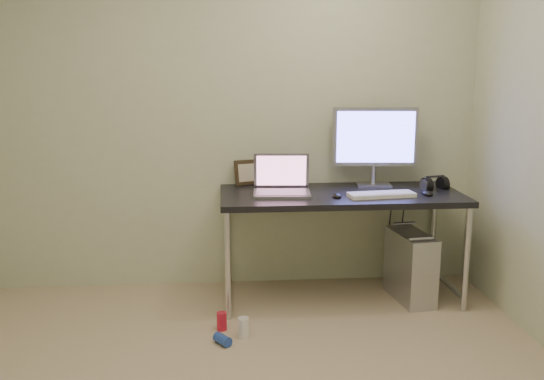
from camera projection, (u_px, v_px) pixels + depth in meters
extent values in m
cube|color=beige|center=(234.00, 115.00, 4.31)|extent=(3.50, 0.02, 2.50)
cube|color=black|center=(341.00, 196.00, 4.13)|extent=(1.64, 0.72, 0.04)
cylinder|color=silver|center=(228.00, 266.00, 3.83)|extent=(0.04, 0.04, 0.71)
cylinder|color=silver|center=(227.00, 238.00, 4.45)|extent=(0.04, 0.04, 0.71)
cylinder|color=silver|center=(466.00, 260.00, 3.95)|extent=(0.04, 0.04, 0.71)
cylinder|color=silver|center=(433.00, 233.00, 4.57)|extent=(0.04, 0.04, 0.71)
cylinder|color=silver|center=(228.00, 289.00, 4.20)|extent=(0.04, 0.64, 0.04)
cylinder|color=silver|center=(446.00, 283.00, 4.32)|extent=(0.04, 0.64, 0.04)
cube|color=silver|center=(410.00, 266.00, 4.18)|extent=(0.26, 0.48, 0.48)
cylinder|color=#A2A2A9|center=(421.00, 238.00, 3.95)|extent=(0.17, 0.05, 0.02)
cylinder|color=#A2A2A9|center=(404.00, 223.00, 4.32)|extent=(0.17, 0.05, 0.02)
cylinder|color=black|center=(389.00, 229.00, 4.53)|extent=(0.01, 0.16, 0.69)
cylinder|color=black|center=(401.00, 232.00, 4.52)|extent=(0.02, 0.11, 0.71)
cylinder|color=red|center=(222.00, 321.00, 3.73)|extent=(0.07, 0.07, 0.11)
cylinder|color=white|center=(244.00, 328.00, 3.62)|extent=(0.07, 0.07, 0.12)
cylinder|color=#2547AF|center=(223.00, 340.00, 3.54)|extent=(0.12, 0.13, 0.06)
cube|color=#A2A2A9|center=(282.00, 194.00, 4.05)|extent=(0.40, 0.29, 0.02)
cube|color=slate|center=(282.00, 192.00, 4.04)|extent=(0.35, 0.25, 0.00)
cube|color=gray|center=(281.00, 171.00, 4.16)|extent=(0.38, 0.08, 0.24)
cube|color=#734458|center=(281.00, 171.00, 4.16)|extent=(0.34, 0.07, 0.21)
cube|color=#A2A2A9|center=(374.00, 185.00, 4.34)|extent=(0.25, 0.20, 0.02)
cylinder|color=#A2A2A9|center=(373.00, 174.00, 4.34)|extent=(0.04, 0.04, 0.13)
cube|color=#A2A2A9|center=(375.00, 137.00, 4.28)|extent=(0.60, 0.09, 0.41)
cube|color=#5559E9|center=(376.00, 137.00, 4.25)|extent=(0.54, 0.06, 0.36)
cube|color=white|center=(381.00, 195.00, 4.00)|extent=(0.45, 0.19, 0.03)
ellipsoid|color=black|center=(427.00, 192.00, 4.04)|extent=(0.08, 0.12, 0.04)
ellipsoid|color=black|center=(337.00, 195.00, 3.98)|extent=(0.07, 0.11, 0.03)
cylinder|color=black|center=(426.00, 185.00, 4.23)|extent=(0.07, 0.12, 0.11)
cylinder|color=black|center=(444.00, 185.00, 4.24)|extent=(0.07, 0.12, 0.11)
cube|color=black|center=(435.00, 176.00, 4.22)|extent=(0.14, 0.05, 0.01)
cube|color=black|center=(250.00, 172.00, 4.38)|extent=(0.24, 0.13, 0.18)
cylinder|color=silver|center=(277.00, 179.00, 4.36)|extent=(0.01, 0.01, 0.09)
cylinder|color=white|center=(277.00, 171.00, 4.35)|extent=(0.04, 0.03, 0.04)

